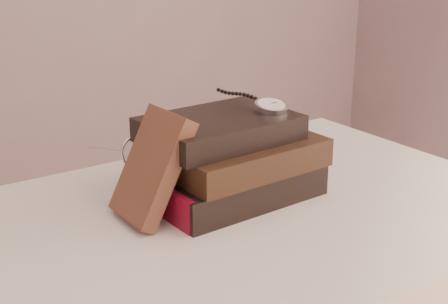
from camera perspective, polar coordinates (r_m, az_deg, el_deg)
table at (r=0.96m, az=-1.29°, el=-11.07°), size 1.00×0.60×0.75m
book_stack at (r=0.97m, az=0.56°, el=-0.66°), size 0.27×0.19×0.13m
journal at (r=0.89m, az=-6.63°, el=-1.36°), size 0.10×0.10×0.16m
pocket_watch at (r=0.98m, az=4.10°, el=4.30°), size 0.06×0.16×0.02m
eyeglasses at (r=0.99m, az=-6.88°, el=0.36°), size 0.11×0.13×0.05m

